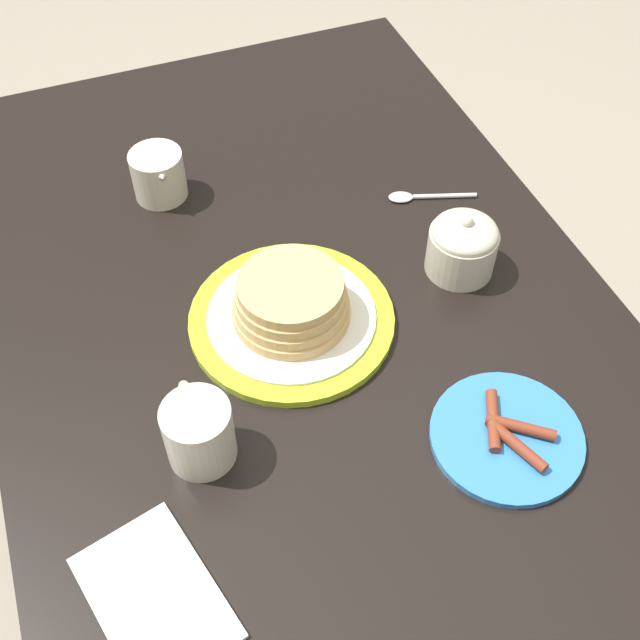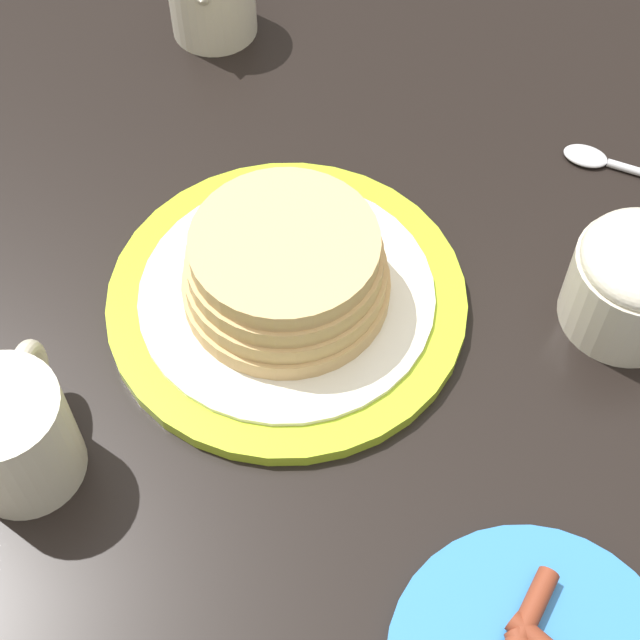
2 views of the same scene
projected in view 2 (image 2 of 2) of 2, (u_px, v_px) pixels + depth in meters
The scene contains 6 objects.
ground_plane at pixel (318, 596), 1.38m from camera, with size 8.00×8.00×0.00m, color gray.
dining_table at pixel (316, 369), 0.87m from camera, with size 1.28×0.82×0.74m.
pancake_plate at pixel (286, 282), 0.73m from camera, with size 0.27×0.27×0.08m.
coffee_mug at pixel (14, 432), 0.64m from camera, with size 0.11×0.08×0.09m.
sugar_bowl at pixel (636, 280), 0.71m from camera, with size 0.10×0.10×0.10m.
spoon at pixel (615, 165), 0.83m from camera, with size 0.06×0.13×0.01m.
Camera 2 is at (-0.45, -0.04, 1.36)m, focal length 55.00 mm.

